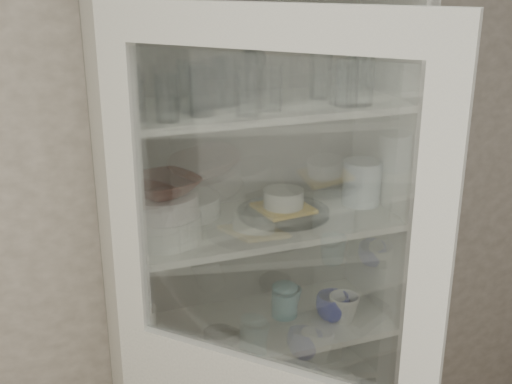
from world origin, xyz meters
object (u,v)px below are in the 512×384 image
object	(u,v)px
terracotta_bowl	(162,186)
grey_bowl_stack	(362,182)
goblet_1	(248,71)
white_canister	(141,327)
mug_teal	(289,299)
goblet_0	(127,80)
goblet_2	(255,70)
teal_jar	(285,301)
measuring_cups	(219,337)
pantry_cabinet	(250,295)
cream_bowl	(163,204)
white_ramekin	(284,198)
plate_stack_back	(189,205)
glass_platter	(283,212)
plate_stack_front	(164,227)
mug_white	(344,308)
goblet_3	(357,67)
mug_blue	(333,307)
yellow_trivet	(283,208)

from	to	relation	value
terracotta_bowl	grey_bowl_stack	size ratio (longest dim) A/B	1.37
goblet_1	white_canister	distance (m)	0.93
mug_teal	goblet_0	bearing A→B (deg)	-160.86
goblet_0	goblet_2	world-z (taller)	goblet_2
goblet_0	teal_jar	distance (m)	0.97
goblet_0	measuring_cups	bearing A→B (deg)	-35.39
goblet_0	grey_bowl_stack	size ratio (longest dim) A/B	1.04
teal_jar	goblet_2	bearing A→B (deg)	129.15
terracotta_bowl	grey_bowl_stack	bearing A→B (deg)	5.16
pantry_cabinet	cream_bowl	distance (m)	0.56
white_ramekin	grey_bowl_stack	distance (m)	0.31
plate_stack_back	glass_platter	size ratio (longest dim) A/B	0.68
pantry_cabinet	plate_stack_front	world-z (taller)	pantry_cabinet
white_canister	white_ramekin	bearing A→B (deg)	-0.44
mug_teal	white_canister	xyz separation A→B (m)	(-0.55, -0.03, 0.02)
mug_white	measuring_cups	xyz separation A→B (m)	(-0.46, 0.03, -0.03)
goblet_0	plate_stack_back	xyz separation A→B (m)	(0.19, 0.03, -0.45)
mug_teal	white_canister	bearing A→B (deg)	-153.10
goblet_0	goblet_3	size ratio (longest dim) A/B	1.06
goblet_3	white_ramekin	xyz separation A→B (m)	(-0.31, -0.08, -0.42)
plate_stack_front	grey_bowl_stack	xyz separation A→B (m)	(0.74, 0.07, 0.04)
goblet_3	grey_bowl_stack	distance (m)	0.41
cream_bowl	teal_jar	bearing A→B (deg)	8.67
terracotta_bowl	glass_platter	world-z (taller)	terracotta_bowl
pantry_cabinet	mug_blue	distance (m)	0.30
goblet_2	white_ramekin	xyz separation A→B (m)	(0.07, -0.10, -0.43)
yellow_trivet	mug_white	distance (m)	0.44
goblet_3	measuring_cups	xyz separation A→B (m)	(-0.57, -0.16, -0.86)
yellow_trivet	goblet_2	bearing A→B (deg)	124.26
goblet_0	mug_teal	xyz separation A→B (m)	(0.54, -0.05, -0.84)
grey_bowl_stack	white_canister	size ratio (longest dim) A/B	1.25
goblet_2	teal_jar	distance (m)	0.84
white_canister	plate_stack_front	bearing A→B (deg)	-40.09
goblet_2	mug_white	bearing A→B (deg)	-38.58
pantry_cabinet	mug_white	size ratio (longest dim) A/B	19.08
pantry_cabinet	yellow_trivet	distance (m)	0.36
mug_blue	mug_teal	world-z (taller)	mug_blue
pantry_cabinet	teal_jar	size ratio (longest dim) A/B	18.34
goblet_3	mug_blue	world-z (taller)	goblet_3
goblet_0	glass_platter	world-z (taller)	goblet_0
pantry_cabinet	mug_white	bearing A→B (deg)	-28.81
mug_teal	measuring_cups	xyz separation A→B (m)	(-0.31, -0.12, -0.02)
pantry_cabinet	white_ramekin	world-z (taller)	pantry_cabinet
goblet_0	terracotta_bowl	world-z (taller)	goblet_0
cream_bowl	white_canister	distance (m)	0.47
goblet_2	plate_stack_front	world-z (taller)	goblet_2
mug_blue	white_ramekin	bearing A→B (deg)	162.30
goblet_3	grey_bowl_stack	bearing A→B (deg)	-90.00
yellow_trivet	mug_blue	world-z (taller)	yellow_trivet
pantry_cabinet	goblet_3	bearing A→B (deg)	3.50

